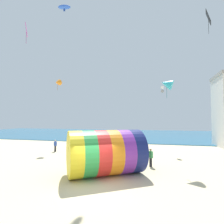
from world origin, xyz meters
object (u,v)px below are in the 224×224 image
at_px(kite_cyan_delta, 167,84).
at_px(kite_magenta_diamond, 26,30).
at_px(bystander_near_water, 126,148).
at_px(bystander_mid_beach, 55,146).
at_px(kite_handler, 151,158).
at_px(kite_black_diamond, 208,18).
at_px(giant_inflatable_tube, 106,152).
at_px(kite_white_box, 162,89).
at_px(kite_blue_parafoil, 64,7).
at_px(kite_orange_delta, 58,82).

bearing_deg(kite_cyan_delta, kite_magenta_diamond, -169.73).
bearing_deg(bystander_near_water, bystander_mid_beach, -177.14).
bearing_deg(kite_handler, kite_black_diamond, 39.59).
relative_size(kite_handler, kite_cyan_delta, 0.80).
xyz_separation_m(giant_inflatable_tube, kite_magenta_diamond, (-9.18, 1.98, 11.79)).
relative_size(giant_inflatable_tube, kite_white_box, 7.31).
bearing_deg(giant_inflatable_tube, kite_handler, 44.78).
bearing_deg(kite_handler, kite_blue_parafoil, -156.44).
relative_size(giant_inflatable_tube, bystander_near_water, 4.16).
xyz_separation_m(kite_handler, bystander_mid_beach, (-12.49, 4.52, -0.04)).
relative_size(kite_white_box, kite_blue_parafoil, 0.78).
distance_m(kite_handler, kite_cyan_delta, 7.12).
bearing_deg(kite_orange_delta, kite_magenta_diamond, -82.07).
bearing_deg(kite_orange_delta, bystander_near_water, -8.22).
bearing_deg(kite_orange_delta, kite_white_box, 9.55).
distance_m(giant_inflatable_tube, kite_orange_delta, 16.23).
relative_size(kite_white_box, kite_magenta_diamond, 0.43).
bearing_deg(kite_black_diamond, kite_handler, -140.41).
bearing_deg(kite_cyan_delta, kite_blue_parafoil, -153.01).
relative_size(kite_black_diamond, kite_blue_parafoil, 2.37).
bearing_deg(kite_magenta_diamond, kite_black_diamond, 19.11).
height_order(kite_handler, bystander_near_water, kite_handler).
height_order(giant_inflatable_tube, kite_black_diamond, kite_black_diamond).
distance_m(kite_handler, kite_black_diamond, 17.15).
bearing_deg(kite_magenta_diamond, bystander_mid_beach, 90.63).
relative_size(kite_black_diamond, kite_magenta_diamond, 1.32).
distance_m(kite_black_diamond, bystander_near_water, 17.76).
xyz_separation_m(kite_black_diamond, kite_magenta_diamond, (-18.81, -6.52, -2.34)).
bearing_deg(giant_inflatable_tube, kite_magenta_diamond, 167.80).
bearing_deg(kite_handler, kite_magenta_diamond, -174.33).
xyz_separation_m(kite_orange_delta, bystander_mid_beach, (1.01, -1.98, -8.91)).
relative_size(kite_orange_delta, kite_blue_parafoil, 1.49).
distance_m(kite_orange_delta, kite_blue_parafoil, 12.28).
distance_m(kite_magenta_diamond, bystander_near_water, 16.95).
relative_size(kite_magenta_diamond, kite_blue_parafoil, 1.79).
bearing_deg(kite_black_diamond, giant_inflatable_tube, -138.57).
relative_size(kite_orange_delta, bystander_near_water, 1.09).
height_order(kite_orange_delta, kite_magenta_diamond, kite_magenta_diamond).
relative_size(kite_orange_delta, kite_magenta_diamond, 0.83).
height_order(bystander_near_water, bystander_mid_beach, bystander_near_water).
bearing_deg(kite_magenta_diamond, giant_inflatable_tube, -12.20).
relative_size(giant_inflatable_tube, kite_handler, 4.07).
height_order(kite_orange_delta, bystander_near_water, kite_orange_delta).
bearing_deg(kite_black_diamond, kite_orange_delta, 176.51).
xyz_separation_m(kite_white_box, kite_orange_delta, (-14.89, -2.51, 1.25)).
height_order(kite_cyan_delta, bystander_mid_beach, kite_cyan_delta).
bearing_deg(kite_orange_delta, kite_handler, -25.70).
distance_m(kite_magenta_diamond, bystander_mid_beach, 13.95).
distance_m(kite_black_diamond, kite_blue_parafoil, 15.92).
relative_size(kite_magenta_diamond, bystander_near_water, 1.32).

